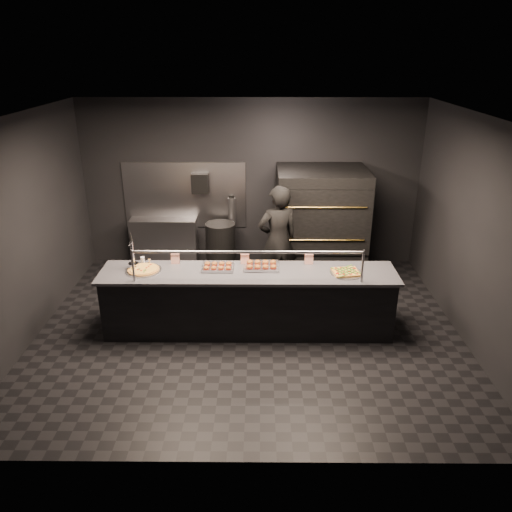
# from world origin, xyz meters

# --- Properties ---
(room) EXTENTS (6.04, 6.00, 3.00)m
(room) POSITION_xyz_m (-0.02, 0.05, 1.50)
(room) COLOR black
(room) RESTS_ON ground
(service_counter) EXTENTS (4.10, 0.78, 1.37)m
(service_counter) POSITION_xyz_m (0.00, -0.00, 0.46)
(service_counter) COLOR black
(service_counter) RESTS_ON ground
(pizza_oven) EXTENTS (1.50, 1.23, 1.91)m
(pizza_oven) POSITION_xyz_m (1.20, 1.90, 0.97)
(pizza_oven) COLOR black
(pizza_oven) RESTS_ON ground
(prep_shelf) EXTENTS (1.20, 0.35, 0.90)m
(prep_shelf) POSITION_xyz_m (-1.60, 2.32, 0.45)
(prep_shelf) COLOR #99999E
(prep_shelf) RESTS_ON ground
(towel_dispenser) EXTENTS (0.30, 0.20, 0.35)m
(towel_dispenser) POSITION_xyz_m (-0.90, 2.39, 1.55)
(towel_dispenser) COLOR black
(towel_dispenser) RESTS_ON room
(fire_extinguisher) EXTENTS (0.14, 0.14, 0.51)m
(fire_extinguisher) POSITION_xyz_m (-0.35, 2.40, 1.06)
(fire_extinguisher) COLOR #B2B2B7
(fire_extinguisher) RESTS_ON room
(beer_tap) EXTENTS (0.15, 0.21, 0.56)m
(beer_tap) POSITION_xyz_m (-1.60, 0.09, 1.08)
(beer_tap) COLOR silver
(beer_tap) RESTS_ON service_counter
(round_pizza) EXTENTS (0.50, 0.50, 0.03)m
(round_pizza) POSITION_xyz_m (-1.45, 0.03, 0.94)
(round_pizza) COLOR silver
(round_pizza) RESTS_ON service_counter
(slider_tray_a) EXTENTS (0.44, 0.33, 0.07)m
(slider_tray_a) POSITION_xyz_m (-0.43, 0.11, 0.95)
(slider_tray_a) COLOR silver
(slider_tray_a) RESTS_ON service_counter
(slider_tray_b) EXTENTS (0.50, 0.38, 0.08)m
(slider_tray_b) POSITION_xyz_m (0.18, 0.15, 0.95)
(slider_tray_b) COLOR silver
(slider_tray_b) RESTS_ON service_counter
(square_pizza) EXTENTS (0.44, 0.44, 0.05)m
(square_pizza) POSITION_xyz_m (1.34, -0.04, 0.94)
(square_pizza) COLOR silver
(square_pizza) RESTS_ON service_counter
(condiment_jar) EXTENTS (0.15, 0.06, 0.10)m
(condiment_jar) POSITION_xyz_m (-1.49, 0.28, 0.97)
(condiment_jar) COLOR silver
(condiment_jar) RESTS_ON service_counter
(tent_cards) EXTENTS (2.03, 0.04, 0.15)m
(tent_cards) POSITION_xyz_m (-0.08, 0.28, 1.00)
(tent_cards) COLOR white
(tent_cards) RESTS_ON service_counter
(trash_bin) EXTENTS (0.53, 0.53, 0.89)m
(trash_bin) POSITION_xyz_m (-0.54, 2.10, 0.45)
(trash_bin) COLOR black
(trash_bin) RESTS_ON ground
(worker) EXTENTS (0.77, 0.62, 1.82)m
(worker) POSITION_xyz_m (0.44, 1.20, 0.91)
(worker) COLOR black
(worker) RESTS_ON ground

